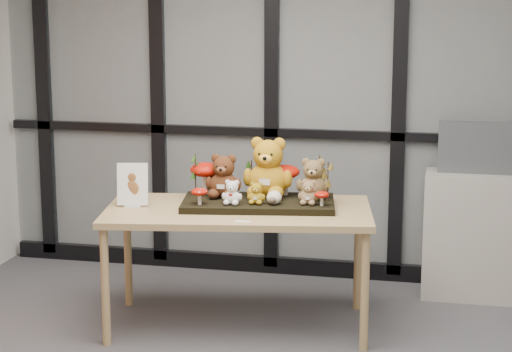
% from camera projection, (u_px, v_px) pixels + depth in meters
% --- Properties ---
extents(room_shell, '(5.00, 5.00, 5.00)m').
position_uv_depth(room_shell, '(262.00, 79.00, 4.06)').
color(room_shell, beige).
rests_on(room_shell, floor).
extents(glass_partition, '(4.90, 0.06, 2.78)m').
position_uv_depth(glass_partition, '(335.00, 83.00, 6.48)').
color(glass_partition, '#2D383F').
rests_on(glass_partition, floor).
extents(display_table, '(1.72, 1.05, 0.75)m').
position_uv_depth(display_table, '(238.00, 219.00, 5.64)').
color(display_table, tan).
rests_on(display_table, floor).
extents(diorama_tray, '(0.99, 0.61, 0.04)m').
position_uv_depth(diorama_tray, '(258.00, 203.00, 5.67)').
color(diorama_tray, black).
rests_on(diorama_tray, display_table).
extents(bear_pooh_yellow, '(0.35, 0.33, 0.41)m').
position_uv_depth(bear_pooh_yellow, '(268.00, 164.00, 5.73)').
color(bear_pooh_yellow, '#BD8315').
rests_on(bear_pooh_yellow, diorama_tray).
extents(bear_brown_medium, '(0.26, 0.24, 0.30)m').
position_uv_depth(bear_brown_medium, '(224.00, 174.00, 5.72)').
color(bear_brown_medium, '#4E2712').
rests_on(bear_brown_medium, diorama_tray).
extents(bear_tan_back, '(0.24, 0.22, 0.27)m').
position_uv_depth(bear_tan_back, '(313.00, 176.00, 5.70)').
color(bear_tan_back, brown).
rests_on(bear_tan_back, diorama_tray).
extents(bear_small_yellow, '(0.13, 0.12, 0.15)m').
position_uv_depth(bear_small_yellow, '(256.00, 192.00, 5.56)').
color(bear_small_yellow, '#AC8216').
rests_on(bear_small_yellow, diorama_tray).
extents(bear_white_bow, '(0.14, 0.13, 0.16)m').
position_uv_depth(bear_white_bow, '(232.00, 191.00, 5.55)').
color(bear_white_bow, white).
rests_on(bear_white_bow, diorama_tray).
extents(bear_beige_small, '(0.14, 0.13, 0.16)m').
position_uv_depth(bear_beige_small, '(309.00, 191.00, 5.55)').
color(bear_beige_small, '#91724B').
rests_on(bear_beige_small, diorama_tray).
extents(plush_cream_hedgehog, '(0.08, 0.07, 0.09)m').
position_uv_depth(plush_cream_hedgehog, '(274.00, 197.00, 5.55)').
color(plush_cream_hedgehog, white).
rests_on(plush_cream_hedgehog, diorama_tray).
extents(mushroom_back_left, '(0.20, 0.20, 0.22)m').
position_uv_depth(mushroom_back_left, '(206.00, 176.00, 5.83)').
color(mushroom_back_left, '#A61105').
rests_on(mushroom_back_left, diorama_tray).
extents(mushroom_back_right, '(0.19, 0.19, 0.21)m').
position_uv_depth(mushroom_back_right, '(285.00, 178.00, 5.79)').
color(mushroom_back_right, '#A61105').
rests_on(mushroom_back_right, diorama_tray).
extents(mushroom_front_left, '(0.10, 0.10, 0.11)m').
position_uv_depth(mushroom_front_left, '(199.00, 195.00, 5.55)').
color(mushroom_front_left, '#A61105').
rests_on(mushroom_front_left, diorama_tray).
extents(mushroom_front_right, '(0.09, 0.09, 0.10)m').
position_uv_depth(mushroom_front_right, '(322.00, 198.00, 5.51)').
color(mushroom_front_right, '#A61105').
rests_on(mushroom_front_right, diorama_tray).
extents(sprig_green_far_left, '(0.05, 0.05, 0.27)m').
position_uv_depth(sprig_green_far_left, '(196.00, 174.00, 5.78)').
color(sprig_green_far_left, '#113B0D').
rests_on(sprig_green_far_left, diorama_tray).
extents(sprig_green_mid_left, '(0.05, 0.05, 0.25)m').
position_uv_depth(sprig_green_mid_left, '(214.00, 174.00, 5.83)').
color(sprig_green_mid_left, '#113B0D').
rests_on(sprig_green_mid_left, diorama_tray).
extents(sprig_dry_far_right, '(0.05, 0.05, 0.26)m').
position_uv_depth(sprig_dry_far_right, '(319.00, 176.00, 5.72)').
color(sprig_dry_far_right, brown).
rests_on(sprig_dry_far_right, diorama_tray).
extents(sprig_dry_mid_right, '(0.05, 0.05, 0.25)m').
position_uv_depth(sprig_dry_mid_right, '(328.00, 182.00, 5.60)').
color(sprig_dry_mid_right, brown).
rests_on(sprig_dry_mid_right, diorama_tray).
extents(sprig_green_centre, '(0.05, 0.05, 0.21)m').
position_uv_depth(sprig_green_centre, '(252.00, 177.00, 5.83)').
color(sprig_green_centre, '#113B0D').
rests_on(sprig_green_centre, diorama_tray).
extents(sign_holder, '(0.19, 0.08, 0.27)m').
position_uv_depth(sign_holder, '(132.00, 187.00, 5.65)').
color(sign_holder, silver).
rests_on(sign_holder, display_table).
extents(label_card, '(0.09, 0.03, 0.00)m').
position_uv_depth(label_card, '(243.00, 222.00, 5.31)').
color(label_card, white).
rests_on(label_card, display_table).
extents(cabinet, '(0.64, 0.37, 0.85)m').
position_uv_depth(cabinet, '(472.00, 235.00, 6.26)').
color(cabinet, '#9D978C').
rests_on(cabinet, floor).
extents(monitor, '(0.49, 0.05, 0.35)m').
position_uv_depth(monitor, '(476.00, 148.00, 6.16)').
color(monitor, '#4A4D51').
rests_on(monitor, cabinet).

